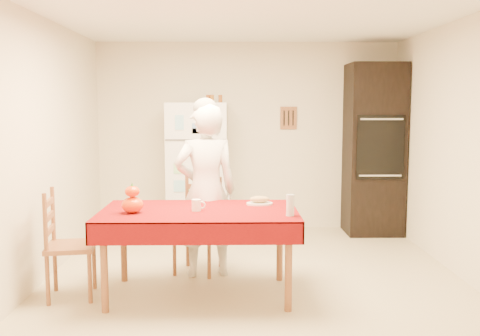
{
  "coord_description": "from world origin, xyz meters",
  "views": [
    {
      "loc": [
        -0.22,
        -4.94,
        1.66
      ],
      "look_at": [
        -0.13,
        0.2,
        1.06
      ],
      "focal_mm": 40.0,
      "sensor_mm": 36.0,
      "label": 1
    }
  ],
  "objects_px": {
    "dining_table": "(199,218)",
    "refrigerator": "(198,169)",
    "oven_cabinet": "(374,149)",
    "seated_woman": "(206,191)",
    "chair_left": "(63,240)",
    "pumpkin_lower": "(133,205)",
    "bread_plate": "(260,204)",
    "chair_far": "(200,221)",
    "wine_glass": "(290,205)",
    "coffee_mug": "(196,205)"
  },
  "relations": [
    {
      "from": "chair_far",
      "to": "refrigerator",
      "type": "bearing_deg",
      "value": 111.67
    },
    {
      "from": "refrigerator",
      "to": "wine_glass",
      "type": "bearing_deg",
      "value": -70.04
    },
    {
      "from": "dining_table",
      "to": "refrigerator",
      "type": "bearing_deg",
      "value": 93.8
    },
    {
      "from": "wine_glass",
      "to": "seated_woman",
      "type": "bearing_deg",
      "value": 131.35
    },
    {
      "from": "chair_far",
      "to": "seated_woman",
      "type": "relative_size",
      "value": 0.57
    },
    {
      "from": "chair_far",
      "to": "chair_left",
      "type": "xyz_separation_m",
      "value": [
        -1.14,
        -0.75,
        0.0
      ]
    },
    {
      "from": "refrigerator",
      "to": "wine_glass",
      "type": "distance_m",
      "value": 2.68
    },
    {
      "from": "refrigerator",
      "to": "chair_far",
      "type": "relative_size",
      "value": 1.79
    },
    {
      "from": "chair_left",
      "to": "bread_plate",
      "type": "relative_size",
      "value": 3.96
    },
    {
      "from": "oven_cabinet",
      "to": "seated_woman",
      "type": "relative_size",
      "value": 1.31
    },
    {
      "from": "pumpkin_lower",
      "to": "bread_plate",
      "type": "bearing_deg",
      "value": 18.15
    },
    {
      "from": "chair_left",
      "to": "pumpkin_lower",
      "type": "relative_size",
      "value": 5.22
    },
    {
      "from": "oven_cabinet",
      "to": "bread_plate",
      "type": "relative_size",
      "value": 9.17
    },
    {
      "from": "dining_table",
      "to": "pumpkin_lower",
      "type": "bearing_deg",
      "value": -167.99
    },
    {
      "from": "coffee_mug",
      "to": "wine_glass",
      "type": "xyz_separation_m",
      "value": [
        0.78,
        -0.22,
        0.04
      ]
    },
    {
      "from": "dining_table",
      "to": "wine_glass",
      "type": "xyz_separation_m",
      "value": [
        0.76,
        -0.26,
        0.16
      ]
    },
    {
      "from": "oven_cabinet",
      "to": "coffee_mug",
      "type": "relative_size",
      "value": 22.0
    },
    {
      "from": "chair_left",
      "to": "pumpkin_lower",
      "type": "xyz_separation_m",
      "value": [
        0.62,
        -0.08,
        0.32
      ]
    },
    {
      "from": "refrigerator",
      "to": "seated_woman",
      "type": "bearing_deg",
      "value": -83.85
    },
    {
      "from": "wine_glass",
      "to": "bread_plate",
      "type": "xyz_separation_m",
      "value": [
        -0.23,
        0.5,
        -0.08
      ]
    },
    {
      "from": "coffee_mug",
      "to": "pumpkin_lower",
      "type": "distance_m",
      "value": 0.54
    },
    {
      "from": "dining_table",
      "to": "wine_glass",
      "type": "distance_m",
      "value": 0.82
    },
    {
      "from": "refrigerator",
      "to": "pumpkin_lower",
      "type": "bearing_deg",
      "value": -99.62
    },
    {
      "from": "oven_cabinet",
      "to": "chair_left",
      "type": "height_order",
      "value": "oven_cabinet"
    },
    {
      "from": "seated_woman",
      "to": "coffee_mug",
      "type": "xyz_separation_m",
      "value": [
        -0.05,
        -0.61,
        -0.03
      ]
    },
    {
      "from": "seated_woman",
      "to": "coffee_mug",
      "type": "distance_m",
      "value": 0.62
    },
    {
      "from": "wine_glass",
      "to": "oven_cabinet",
      "type": "bearing_deg",
      "value": 61.93
    },
    {
      "from": "coffee_mug",
      "to": "dining_table",
      "type": "bearing_deg",
      "value": 64.14
    },
    {
      "from": "oven_cabinet",
      "to": "seated_woman",
      "type": "height_order",
      "value": "oven_cabinet"
    },
    {
      "from": "pumpkin_lower",
      "to": "wine_glass",
      "type": "distance_m",
      "value": 1.32
    },
    {
      "from": "refrigerator",
      "to": "chair_left",
      "type": "distance_m",
      "value": 2.54
    },
    {
      "from": "chair_far",
      "to": "bread_plate",
      "type": "height_order",
      "value": "chair_far"
    },
    {
      "from": "dining_table",
      "to": "pumpkin_lower",
      "type": "xyz_separation_m",
      "value": [
        -0.55,
        -0.12,
        0.14
      ]
    },
    {
      "from": "seated_woman",
      "to": "chair_far",
      "type": "bearing_deg",
      "value": -75.13
    },
    {
      "from": "refrigerator",
      "to": "chair_far",
      "type": "bearing_deg",
      "value": -85.77
    },
    {
      "from": "pumpkin_lower",
      "to": "dining_table",
      "type": "bearing_deg",
      "value": 12.01
    },
    {
      "from": "refrigerator",
      "to": "dining_table",
      "type": "relative_size",
      "value": 1.0
    },
    {
      "from": "bread_plate",
      "to": "refrigerator",
      "type": "bearing_deg",
      "value": 108.85
    },
    {
      "from": "chair_far",
      "to": "seated_woman",
      "type": "bearing_deg",
      "value": -47.0
    },
    {
      "from": "chair_far",
      "to": "coffee_mug",
      "type": "height_order",
      "value": "chair_far"
    },
    {
      "from": "oven_cabinet",
      "to": "seated_woman",
      "type": "bearing_deg",
      "value": -140.48
    },
    {
      "from": "chair_far",
      "to": "seated_woman",
      "type": "distance_m",
      "value": 0.37
    },
    {
      "from": "chair_left",
      "to": "coffee_mug",
      "type": "relative_size",
      "value": 9.5
    },
    {
      "from": "seated_woman",
      "to": "bread_plate",
      "type": "xyz_separation_m",
      "value": [
        0.51,
        -0.33,
        -0.07
      ]
    },
    {
      "from": "chair_left",
      "to": "coffee_mug",
      "type": "height_order",
      "value": "chair_left"
    },
    {
      "from": "oven_cabinet",
      "to": "coffee_mug",
      "type": "height_order",
      "value": "oven_cabinet"
    },
    {
      "from": "refrigerator",
      "to": "pumpkin_lower",
      "type": "relative_size",
      "value": 9.34
    },
    {
      "from": "dining_table",
      "to": "chair_left",
      "type": "xyz_separation_m",
      "value": [
        -1.17,
        -0.04,
        -0.18
      ]
    },
    {
      "from": "seated_woman",
      "to": "dining_table",
      "type": "bearing_deg",
      "value": 76.15
    },
    {
      "from": "oven_cabinet",
      "to": "wine_glass",
      "type": "xyz_separation_m",
      "value": [
        -1.37,
        -2.56,
        -0.25
      ]
    }
  ]
}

